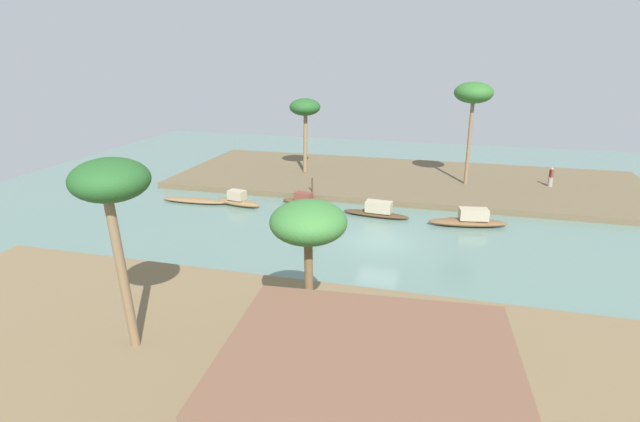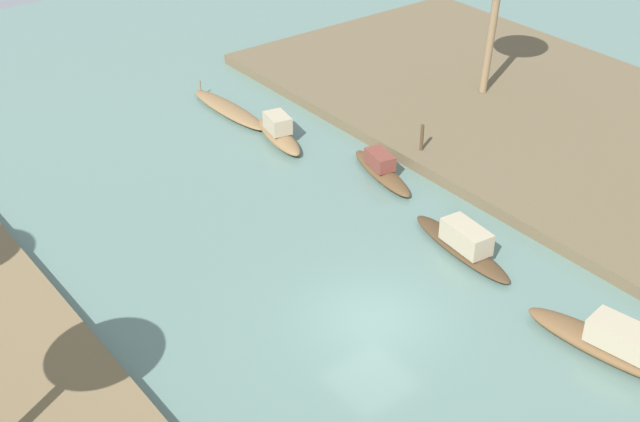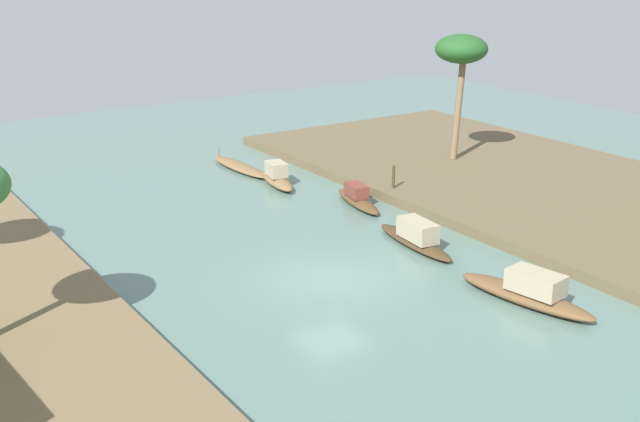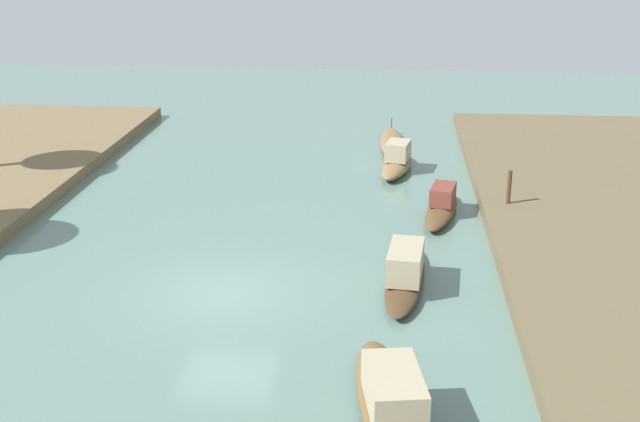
{
  "view_description": "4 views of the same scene",
  "coord_description": "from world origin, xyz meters",
  "px_view_note": "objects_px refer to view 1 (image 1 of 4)",
  "views": [
    {
      "loc": [
        -4.08,
        28.99,
        11.5
      ],
      "look_at": [
        4.7,
        -3.4,
        0.5
      ],
      "focal_mm": 28.24,
      "sensor_mm": 36.0,
      "label": 1
    },
    {
      "loc": [
        -15.77,
        14.13,
        17.05
      ],
      "look_at": [
        4.5,
        -1.39,
        1.17
      ],
      "focal_mm": 49.42,
      "sensor_mm": 36.0,
      "label": 2
    },
    {
      "loc": [
        -22.43,
        15.45,
        11.66
      ],
      "look_at": [
        4.35,
        -2.4,
        0.98
      ],
      "focal_mm": 45.57,
      "sensor_mm": 36.0,
      "label": 3
    },
    {
      "loc": [
        -18.86,
        -4.17,
        9.09
      ],
      "look_at": [
        5.08,
        -2.07,
        0.55
      ],
      "focal_mm": 45.24,
      "sensor_mm": 36.0,
      "label": 4
    }
  ],
  "objects_px": {
    "sampan_upstream_small": "(194,200)",
    "palm_tree_right_short": "(111,186)",
    "mooring_post": "(312,185)",
    "palm_tree_left_near": "(474,95)",
    "person_on_near_bank": "(551,179)",
    "sampan_foreground": "(305,201)",
    "riverside_building": "(367,411)",
    "palm_tree_right_tall": "(308,224)",
    "sampan_midstream": "(469,220)",
    "palm_tree_left_far": "(305,109)",
    "sampan_with_red_awning": "(238,200)",
    "sampan_downstream_large": "(377,211)"
  },
  "relations": [
    {
      "from": "sampan_midstream",
      "to": "palm_tree_right_short",
      "type": "distance_m",
      "value": 23.82
    },
    {
      "from": "sampan_foreground",
      "to": "riverside_building",
      "type": "xyz_separation_m",
      "value": [
        -8.96,
        24.0,
        1.97
      ]
    },
    {
      "from": "sampan_upstream_small",
      "to": "mooring_post",
      "type": "bearing_deg",
      "value": -157.63
    },
    {
      "from": "person_on_near_bank",
      "to": "palm_tree_right_tall",
      "type": "xyz_separation_m",
      "value": [
        12.94,
        26.82,
        4.04
      ]
    },
    {
      "from": "palm_tree_left_far",
      "to": "palm_tree_right_short",
      "type": "height_order",
      "value": "palm_tree_right_short"
    },
    {
      "from": "palm_tree_right_short",
      "to": "sampan_midstream",
      "type": "bearing_deg",
      "value": -123.67
    },
    {
      "from": "sampan_upstream_small",
      "to": "person_on_near_bank",
      "type": "bearing_deg",
      "value": -160.56
    },
    {
      "from": "person_on_near_bank",
      "to": "mooring_post",
      "type": "height_order",
      "value": "person_on_near_bank"
    },
    {
      "from": "mooring_post",
      "to": "palm_tree_left_near",
      "type": "xyz_separation_m",
      "value": [
        -11.81,
        -5.75,
        6.82
      ]
    },
    {
      "from": "sampan_midstream",
      "to": "riverside_building",
      "type": "bearing_deg",
      "value": 72.8
    },
    {
      "from": "palm_tree_right_tall",
      "to": "sampan_upstream_small",
      "type": "bearing_deg",
      "value": -49.21
    },
    {
      "from": "sampan_upstream_small",
      "to": "palm_tree_right_short",
      "type": "bearing_deg",
      "value": 110.25
    },
    {
      "from": "sampan_downstream_large",
      "to": "person_on_near_bank",
      "type": "xyz_separation_m",
      "value": [
        -12.81,
        -10.17,
        0.68
      ]
    },
    {
      "from": "person_on_near_bank",
      "to": "sampan_midstream",
      "type": "bearing_deg",
      "value": -55.22
    },
    {
      "from": "sampan_midstream",
      "to": "sampan_foreground",
      "type": "bearing_deg",
      "value": -17.2
    },
    {
      "from": "sampan_upstream_small",
      "to": "sampan_foreground",
      "type": "distance_m",
      "value": 8.63
    },
    {
      "from": "palm_tree_left_far",
      "to": "riverside_building",
      "type": "xyz_separation_m",
      "value": [
        -11.48,
        32.44,
        -3.9
      ]
    },
    {
      "from": "sampan_midstream",
      "to": "sampan_upstream_small",
      "type": "bearing_deg",
      "value": -9.44
    },
    {
      "from": "sampan_upstream_small",
      "to": "mooring_post",
      "type": "relative_size",
      "value": 4.72
    },
    {
      "from": "sampan_with_red_awning",
      "to": "person_on_near_bank",
      "type": "height_order",
      "value": "person_on_near_bank"
    },
    {
      "from": "sampan_with_red_awning",
      "to": "palm_tree_left_near",
      "type": "relative_size",
      "value": 0.46
    },
    {
      "from": "sampan_with_red_awning",
      "to": "sampan_foreground",
      "type": "height_order",
      "value": "sampan_with_red_awning"
    },
    {
      "from": "palm_tree_right_short",
      "to": "mooring_post",
      "type": "bearing_deg",
      "value": -91.65
    },
    {
      "from": "palm_tree_left_far",
      "to": "riverside_building",
      "type": "height_order",
      "value": "palm_tree_left_far"
    },
    {
      "from": "sampan_upstream_small",
      "to": "sampan_with_red_awning",
      "type": "relative_size",
      "value": 1.38
    },
    {
      "from": "person_on_near_bank",
      "to": "sampan_foreground",
      "type": "bearing_deg",
      "value": -87.75
    },
    {
      "from": "sampan_with_red_awning",
      "to": "palm_tree_left_near",
      "type": "xyz_separation_m",
      "value": [
        -16.64,
        -9.36,
        7.43
      ]
    },
    {
      "from": "sampan_with_red_awning",
      "to": "palm_tree_left_near",
      "type": "distance_m",
      "value": 20.48
    },
    {
      "from": "sampan_midstream",
      "to": "sampan_downstream_large",
      "type": "bearing_deg",
      "value": -12.68
    },
    {
      "from": "mooring_post",
      "to": "palm_tree_left_far",
      "type": "xyz_separation_m",
      "value": [
        2.46,
        -6.28,
        5.18
      ]
    },
    {
      "from": "mooring_post",
      "to": "palm_tree_left_near",
      "type": "height_order",
      "value": "palm_tree_left_near"
    },
    {
      "from": "sampan_midstream",
      "to": "palm_tree_left_near",
      "type": "xyz_separation_m",
      "value": [
        0.24,
        -9.52,
        7.41
      ]
    },
    {
      "from": "sampan_foreground",
      "to": "mooring_post",
      "type": "relative_size",
      "value": 3.69
    },
    {
      "from": "sampan_upstream_small",
      "to": "sampan_downstream_large",
      "type": "relative_size",
      "value": 1.09
    },
    {
      "from": "sampan_foreground",
      "to": "mooring_post",
      "type": "xyz_separation_m",
      "value": [
        0.06,
        -2.15,
        0.69
      ]
    },
    {
      "from": "mooring_post",
      "to": "sampan_midstream",
      "type": "bearing_deg",
      "value": 162.62
    },
    {
      "from": "sampan_foreground",
      "to": "mooring_post",
      "type": "distance_m",
      "value": 2.26
    },
    {
      "from": "sampan_upstream_small",
      "to": "sampan_with_red_awning",
      "type": "height_order",
      "value": "sampan_with_red_awning"
    },
    {
      "from": "palm_tree_left_near",
      "to": "riverside_building",
      "type": "xyz_separation_m",
      "value": [
        2.78,
        31.9,
        -5.54
      ]
    },
    {
      "from": "sampan_foreground",
      "to": "riverside_building",
      "type": "bearing_deg",
      "value": 122.11
    },
    {
      "from": "palm_tree_right_tall",
      "to": "riverside_building",
      "type": "relative_size",
      "value": 0.7
    },
    {
      "from": "riverside_building",
      "to": "palm_tree_right_short",
      "type": "bearing_deg",
      "value": -23.25
    },
    {
      "from": "sampan_upstream_small",
      "to": "sampan_midstream",
      "type": "xyz_separation_m",
      "value": [
        -20.46,
        -0.02,
        0.26
      ]
    },
    {
      "from": "sampan_with_red_awning",
      "to": "palm_tree_left_far",
      "type": "bearing_deg",
      "value": -92.25
    },
    {
      "from": "palm_tree_left_near",
      "to": "palm_tree_left_far",
      "type": "xyz_separation_m",
      "value": [
        14.26,
        -0.53,
        -1.64
      ]
    },
    {
      "from": "sampan_upstream_small",
      "to": "sampan_with_red_awning",
      "type": "xyz_separation_m",
      "value": [
        -3.58,
        -0.19,
        0.24
      ]
    },
    {
      "from": "sampan_with_red_awning",
      "to": "mooring_post",
      "type": "relative_size",
      "value": 3.42
    },
    {
      "from": "sampan_foreground",
      "to": "person_on_near_bank",
      "type": "relative_size",
      "value": 2.61
    },
    {
      "from": "palm_tree_left_far",
      "to": "palm_tree_right_tall",
      "type": "bearing_deg",
      "value": 107.06
    },
    {
      "from": "sampan_downstream_large",
      "to": "person_on_near_bank",
      "type": "height_order",
      "value": "person_on_near_bank"
    }
  ]
}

